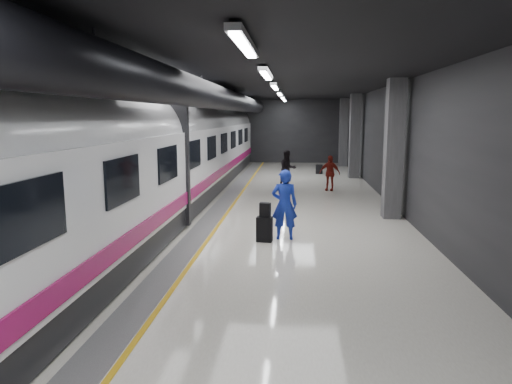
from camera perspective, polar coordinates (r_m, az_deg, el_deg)
name	(u,v)px	position (r m, az deg, el deg)	size (l,w,h in m)	color
ground	(248,229)	(13.57, -1.06, -4.68)	(40.00, 40.00, 0.00)	white
platform_hall	(241,109)	(14.15, -1.86, 10.35)	(10.02, 40.02, 4.51)	black
train	(138,159)	(13.94, -14.50, 4.03)	(3.05, 38.00, 4.05)	black
traveler_main	(284,205)	(12.35, 3.58, -1.58)	(0.70, 0.46, 1.91)	#1B29CC
suitcase_main	(264,229)	(12.20, 1.06, -4.68)	(0.41, 0.26, 0.67)	black
shoulder_bag	(265,210)	(12.09, 1.14, -2.26)	(0.29, 0.15, 0.38)	black
traveler_far_a	(288,169)	(21.51, 3.97, 2.90)	(0.85, 0.66, 1.74)	black
traveler_far_b	(330,173)	(20.78, 9.19, 2.36)	(0.93, 0.39, 1.59)	maroon
suitcase_far	(319,169)	(26.83, 7.91, 2.83)	(0.36, 0.23, 0.53)	black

